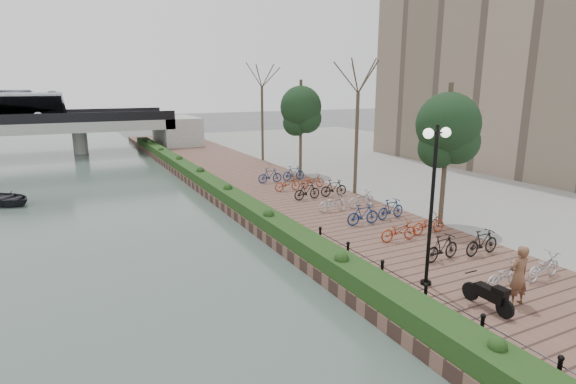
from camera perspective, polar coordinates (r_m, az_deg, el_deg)
promenade at (r=26.97m, az=-0.39°, el=-0.85°), size 8.00×75.00×0.50m
inland_pavement at (r=36.80m, az=22.57°, el=1.95°), size 24.00×75.00×0.50m
hedge at (r=27.87m, az=-8.96°, el=0.61°), size 1.10×56.00×0.60m
chain_fence at (r=13.41m, az=20.05°, el=-14.12°), size 0.10×14.10×0.70m
lamppost at (r=14.63m, az=18.06°, el=2.33°), size 1.02×0.32×5.21m
motorcycle at (r=14.57m, az=24.01°, el=-11.71°), size 0.49×1.51×0.94m
pedestrian at (r=15.04m, az=27.23°, el=-9.40°), size 0.70×0.50×1.84m
bicycle_parking at (r=22.80m, az=9.42°, el=-1.81°), size 2.40×19.89×1.00m
street_trees at (r=24.49m, az=13.18°, el=5.54°), size 3.20×37.12×6.80m
boat at (r=31.26m, az=-32.32°, el=-0.68°), size 4.44×4.51×0.77m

